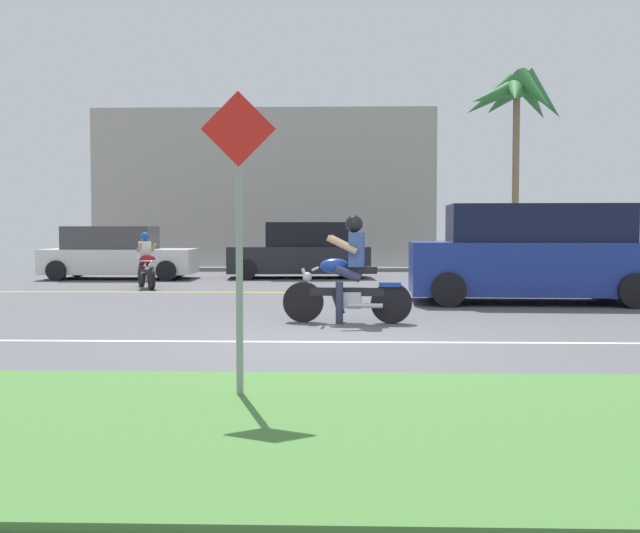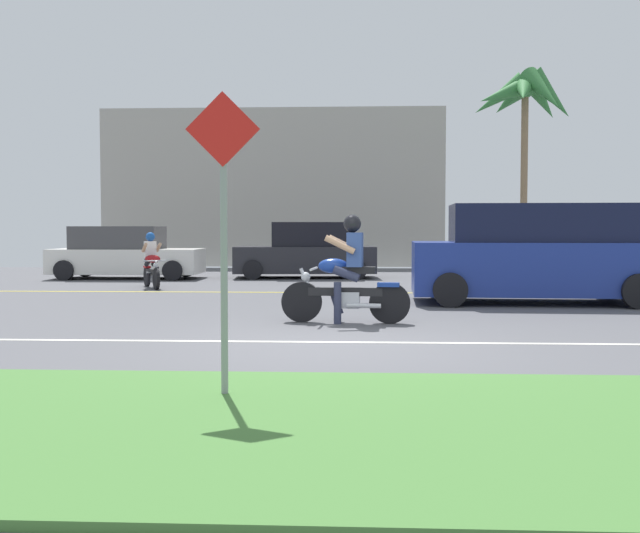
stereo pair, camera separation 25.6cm
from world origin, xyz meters
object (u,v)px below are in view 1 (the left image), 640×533
(motorcyclist, at_px, (348,277))
(street_sign, at_px, (239,214))
(parked_car_0, at_px, (117,254))
(palm_tree_0, at_px, (516,100))
(parked_car_1, at_px, (301,252))
(suv_nearby, at_px, (533,255))
(motorcyclist_distant, at_px, (146,265))

(motorcyclist, bearing_deg, street_sign, -100.15)
(parked_car_0, xyz_separation_m, palm_tree_0, (12.11, 3.84, 4.95))
(parked_car_0, height_order, parked_car_1, parked_car_1)
(suv_nearby, xyz_separation_m, parked_car_1, (-4.93, 7.24, -0.18))
(street_sign, bearing_deg, motorcyclist, 79.85)
(parked_car_1, height_order, motorcyclist_distant, parked_car_1)
(suv_nearby, distance_m, parked_car_0, 12.12)
(motorcyclist, height_order, parked_car_1, motorcyclist)
(suv_nearby, xyz_separation_m, street_sign, (-4.57, -8.58, 0.64))
(motorcyclist, bearing_deg, suv_nearby, 42.25)
(parked_car_0, relative_size, street_sign, 1.64)
(motorcyclist, xyz_separation_m, suv_nearby, (3.62, 3.29, 0.23))
(suv_nearby, relative_size, motorcyclist_distant, 3.33)
(parked_car_0, bearing_deg, motorcyclist, -56.67)
(parked_car_0, bearing_deg, palm_tree_0, 17.59)
(motorcyclist_distant, bearing_deg, motorcyclist, -53.74)
(suv_nearby, height_order, parked_car_1, suv_nearby)
(parked_car_1, distance_m, palm_tree_0, 9.05)
(parked_car_1, xyz_separation_m, street_sign, (0.36, -15.83, 0.82))
(palm_tree_0, distance_m, motorcyclist_distant, 13.63)
(motorcyclist, xyz_separation_m, motorcyclist_distant, (-4.83, 6.58, -0.13))
(parked_car_1, bearing_deg, motorcyclist_distant, -131.76)
(motorcyclist, distance_m, suv_nearby, 4.90)
(motorcyclist, distance_m, parked_car_1, 10.61)
(suv_nearby, xyz_separation_m, parked_car_0, (-10.15, 6.63, -0.23))
(street_sign, bearing_deg, palm_tree_0, 71.07)
(palm_tree_0, height_order, motorcyclist_distant, palm_tree_0)
(motorcyclist, bearing_deg, motorcyclist_distant, 126.26)
(parked_car_0, bearing_deg, motorcyclist_distant, -63.06)
(parked_car_0, xyz_separation_m, motorcyclist_distant, (1.70, -3.34, -0.13))
(motorcyclist, relative_size, palm_tree_0, 0.30)
(suv_nearby, relative_size, parked_car_1, 1.17)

